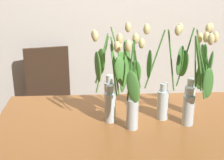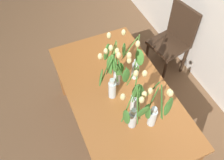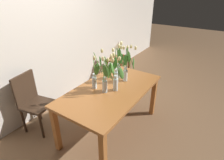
{
  "view_description": "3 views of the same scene",
  "coord_description": "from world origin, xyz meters",
  "px_view_note": "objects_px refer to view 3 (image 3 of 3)",
  "views": [
    {
      "loc": [
        -0.2,
        -1.73,
        1.63
      ],
      "look_at": [
        -0.1,
        0.05,
        0.99
      ],
      "focal_mm": 51.92,
      "sensor_mm": 36.0,
      "label": 1
    },
    {
      "loc": [
        1.18,
        -0.59,
        2.59
      ],
      "look_at": [
        0.0,
        -0.07,
        0.96
      ],
      "focal_mm": 40.06,
      "sensor_mm": 36.0,
      "label": 2
    },
    {
      "loc": [
        -1.89,
        -1.27,
        2.06
      ],
      "look_at": [
        -0.06,
        -0.06,
        0.93
      ],
      "focal_mm": 29.37,
      "sensor_mm": 36.0,
      "label": 3
    }
  ],
  "objects_px": {
    "dining_chair": "(32,100)",
    "table_lamp": "(119,45)",
    "tulip_vase_5": "(96,76)",
    "side_table": "(118,63)",
    "tulip_vase_1": "(107,77)",
    "tulip_vase_0": "(127,68)",
    "tulip_vase_3": "(120,63)",
    "tulip_vase_4": "(115,77)",
    "dining_table": "(111,94)",
    "tulip_vase_2": "(117,71)",
    "pillar_candle": "(123,56)"
  },
  "relations": [
    {
      "from": "dining_table",
      "to": "tulip_vase_2",
      "type": "relative_size",
      "value": 2.73
    },
    {
      "from": "table_lamp",
      "to": "tulip_vase_0",
      "type": "bearing_deg",
      "value": -143.42
    },
    {
      "from": "table_lamp",
      "to": "pillar_candle",
      "type": "bearing_deg",
      "value": -46.79
    },
    {
      "from": "tulip_vase_0",
      "to": "tulip_vase_2",
      "type": "xyz_separation_m",
      "value": [
        -0.17,
        0.08,
        -0.01
      ]
    },
    {
      "from": "tulip_vase_1",
      "to": "pillar_candle",
      "type": "distance_m",
      "value": 1.94
    },
    {
      "from": "dining_chair",
      "to": "pillar_candle",
      "type": "xyz_separation_m",
      "value": [
        2.26,
        -0.27,
        0.06
      ]
    },
    {
      "from": "pillar_candle",
      "to": "side_table",
      "type": "bearing_deg",
      "value": 152.52
    },
    {
      "from": "tulip_vase_2",
      "to": "dining_chair",
      "type": "relative_size",
      "value": 0.63
    },
    {
      "from": "tulip_vase_5",
      "to": "dining_chair",
      "type": "height_order",
      "value": "tulip_vase_5"
    },
    {
      "from": "table_lamp",
      "to": "tulip_vase_2",
      "type": "bearing_deg",
      "value": -149.43
    },
    {
      "from": "pillar_candle",
      "to": "tulip_vase_5",
      "type": "bearing_deg",
      "value": -161.91
    },
    {
      "from": "tulip_vase_1",
      "to": "pillar_candle",
      "type": "xyz_separation_m",
      "value": [
        1.74,
        0.76,
        -0.39
      ]
    },
    {
      "from": "tulip_vase_5",
      "to": "side_table",
      "type": "distance_m",
      "value": 1.82
    },
    {
      "from": "tulip_vase_0",
      "to": "dining_chair",
      "type": "relative_size",
      "value": 0.61
    },
    {
      "from": "tulip_vase_3",
      "to": "side_table",
      "type": "xyz_separation_m",
      "value": [
        1.12,
        0.72,
        -0.55
      ]
    },
    {
      "from": "tulip_vase_5",
      "to": "dining_chair",
      "type": "bearing_deg",
      "value": 121.65
    },
    {
      "from": "dining_table",
      "to": "tulip_vase_3",
      "type": "bearing_deg",
      "value": 13.93
    },
    {
      "from": "tulip_vase_2",
      "to": "dining_chair",
      "type": "height_order",
      "value": "tulip_vase_2"
    },
    {
      "from": "tulip_vase_0",
      "to": "table_lamp",
      "type": "height_order",
      "value": "tulip_vase_0"
    },
    {
      "from": "tulip_vase_0",
      "to": "table_lamp",
      "type": "distance_m",
      "value": 1.49
    },
    {
      "from": "dining_chair",
      "to": "table_lamp",
      "type": "bearing_deg",
      "value": -4.87
    },
    {
      "from": "tulip_vase_3",
      "to": "pillar_candle",
      "type": "height_order",
      "value": "tulip_vase_3"
    },
    {
      "from": "table_lamp",
      "to": "tulip_vase_5",
      "type": "bearing_deg",
      "value": -158.73
    },
    {
      "from": "tulip_vase_5",
      "to": "side_table",
      "type": "bearing_deg",
      "value": 21.14
    },
    {
      "from": "side_table",
      "to": "table_lamp",
      "type": "xyz_separation_m",
      "value": [
        0.04,
        0.02,
        0.42
      ]
    },
    {
      "from": "tulip_vase_0",
      "to": "pillar_candle",
      "type": "distance_m",
      "value": 1.55
    },
    {
      "from": "dining_chair",
      "to": "side_table",
      "type": "xyz_separation_m",
      "value": [
        2.14,
        -0.21,
        -0.09
      ]
    },
    {
      "from": "tulip_vase_1",
      "to": "tulip_vase_3",
      "type": "distance_m",
      "value": 0.51
    },
    {
      "from": "dining_table",
      "to": "side_table",
      "type": "height_order",
      "value": "dining_table"
    },
    {
      "from": "tulip_vase_1",
      "to": "dining_chair",
      "type": "bearing_deg",
      "value": 116.68
    },
    {
      "from": "side_table",
      "to": "tulip_vase_3",
      "type": "bearing_deg",
      "value": -147.5
    },
    {
      "from": "side_table",
      "to": "dining_table",
      "type": "bearing_deg",
      "value": -151.89
    },
    {
      "from": "tulip_vase_1",
      "to": "side_table",
      "type": "relative_size",
      "value": 1.02
    },
    {
      "from": "tulip_vase_0",
      "to": "table_lamp",
      "type": "xyz_separation_m",
      "value": [
        1.19,
        0.89,
        -0.1
      ]
    },
    {
      "from": "dining_chair",
      "to": "table_lamp",
      "type": "height_order",
      "value": "table_lamp"
    },
    {
      "from": "tulip_vase_1",
      "to": "tulip_vase_5",
      "type": "height_order",
      "value": "tulip_vase_5"
    },
    {
      "from": "tulip_vase_3",
      "to": "table_lamp",
      "type": "relative_size",
      "value": 1.47
    },
    {
      "from": "dining_table",
      "to": "pillar_candle",
      "type": "relative_size",
      "value": 21.33
    },
    {
      "from": "tulip_vase_3",
      "to": "tulip_vase_4",
      "type": "xyz_separation_m",
      "value": [
        -0.39,
        -0.16,
        -0.03
      ]
    },
    {
      "from": "tulip_vase_0",
      "to": "table_lamp",
      "type": "bearing_deg",
      "value": 36.58
    },
    {
      "from": "tulip_vase_1",
      "to": "table_lamp",
      "type": "relative_size",
      "value": 1.4
    },
    {
      "from": "tulip_vase_4",
      "to": "tulip_vase_5",
      "type": "relative_size",
      "value": 0.95
    },
    {
      "from": "tulip_vase_1",
      "to": "side_table",
      "type": "xyz_separation_m",
      "value": [
        1.63,
        0.82,
        -0.54
      ]
    },
    {
      "from": "tulip_vase_2",
      "to": "table_lamp",
      "type": "bearing_deg",
      "value": 30.57
    },
    {
      "from": "tulip_vase_2",
      "to": "side_table",
      "type": "xyz_separation_m",
      "value": [
        1.33,
        0.79,
        -0.51
      ]
    },
    {
      "from": "dining_table",
      "to": "tulip_vase_3",
      "type": "xyz_separation_m",
      "value": [
        0.4,
        0.1,
        0.33
      ]
    },
    {
      "from": "dining_table",
      "to": "dining_chair",
      "type": "bearing_deg",
      "value": 120.99
    },
    {
      "from": "tulip_vase_4",
      "to": "side_table",
      "type": "bearing_deg",
      "value": 30.05
    },
    {
      "from": "tulip_vase_1",
      "to": "side_table",
      "type": "distance_m",
      "value": 1.9
    },
    {
      "from": "tulip_vase_3",
      "to": "tulip_vase_4",
      "type": "distance_m",
      "value": 0.43
    }
  ]
}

